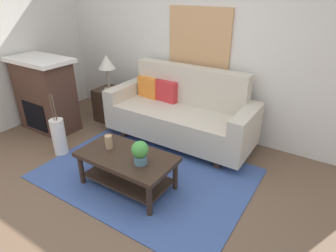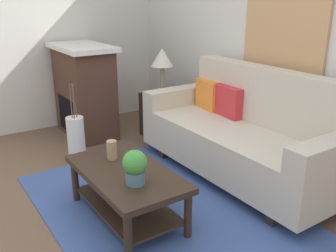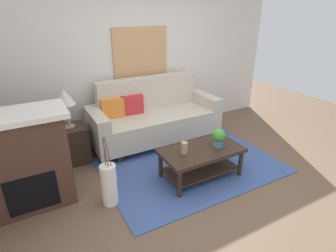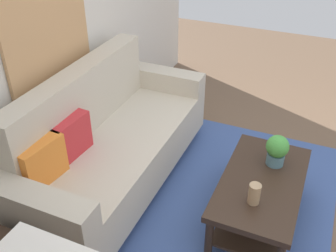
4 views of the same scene
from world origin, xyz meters
The scene contains 18 objects.
ground_plane centered at (0.00, 0.00, 0.00)m, with size 9.29×9.29×0.00m, color brown.
wall_back centered at (0.00, 2.04, 1.35)m, with size 5.29×0.10×2.70m, color silver.
wall_left centered at (-2.69, 0.49, 1.35)m, with size 0.10×4.99×2.70m, color silver.
area_rug centered at (0.00, 0.50, 0.01)m, with size 2.52×1.79×0.01m, color #3D5693.
couch centered at (-0.09, 1.50, 0.43)m, with size 2.18×0.84×1.08m.
throw_pillow_orange centered at (-0.77, 1.63, 0.68)m, with size 0.36×0.12×0.32m, color orange.
throw_pillow_crimson centered at (-0.43, 1.63, 0.68)m, with size 0.36×0.12×0.32m, color red.
coffee_table centered at (-0.03, 0.20, 0.31)m, with size 1.10×0.60×0.43m.
tabletop_vase centered at (-0.30, 0.21, 0.51)m, with size 0.09×0.09×0.16m, color tan.
potted_plant_tabletop centered at (0.21, 0.15, 0.57)m, with size 0.18×0.18×0.26m.
side_table centered at (-1.48, 1.48, 0.28)m, with size 0.44×0.44×0.56m, color #332319.
table_lamp centered at (-1.48, 1.48, 0.99)m, with size 0.28×0.28×0.57m.
fireplace centered at (-2.09, 0.69, 0.59)m, with size 1.02×0.58×1.16m.
floor_vase centered at (-1.30, 0.26, 0.26)m, with size 0.19×0.19×0.52m, color white.
floor_vase_branch_a centered at (-1.28, 0.26, 0.70)m, with size 0.01×0.01×0.36m, color brown.
floor_vase_branch_b centered at (-1.31, 0.27, 0.70)m, with size 0.01×0.01×0.36m, color brown.
floor_vase_branch_c centered at (-1.31, 0.24, 0.70)m, with size 0.01×0.01×0.36m, color brown.
framed_painting centered at (-0.09, 1.97, 1.41)m, with size 0.98×0.03×0.91m, color tan.
Camera 2 is at (2.39, -1.03, 1.74)m, focal length 40.41 mm.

